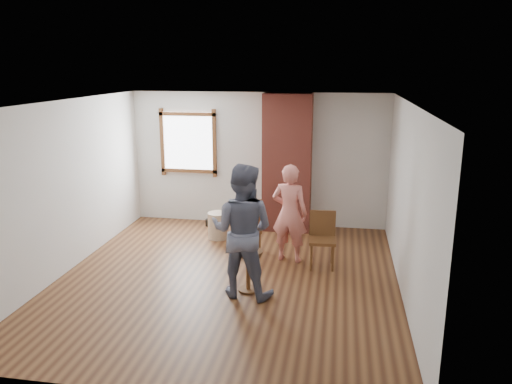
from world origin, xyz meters
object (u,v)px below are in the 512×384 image
at_px(stoneware_crock, 218,225).
at_px(person_pink, 290,213).
at_px(dining_chair_left, 249,224).
at_px(dining_chair_right, 322,236).
at_px(man, 242,231).
at_px(side_table, 248,264).

bearing_deg(stoneware_crock, person_pink, -31.19).
relative_size(dining_chair_left, dining_chair_right, 1.03).
relative_size(stoneware_crock, man, 0.26).
xyz_separation_m(stoneware_crock, person_pink, (1.40, -0.85, 0.56)).
xyz_separation_m(side_table, person_pink, (0.44, 1.23, 0.40)).
bearing_deg(stoneware_crock, man, -67.80).
relative_size(stoneware_crock, person_pink, 0.30).
bearing_deg(dining_chair_right, man, -133.88).
distance_m(stoneware_crock, side_table, 2.29).
relative_size(side_table, person_pink, 0.38).
relative_size(dining_chair_right, side_table, 1.46).
distance_m(dining_chair_left, dining_chair_right, 1.28).
height_order(stoneware_crock, dining_chair_right, dining_chair_right).
bearing_deg(dining_chair_left, stoneware_crock, 129.20).
distance_m(stoneware_crock, dining_chair_left, 0.97).
bearing_deg(man, side_table, -111.80).
height_order(dining_chair_right, side_table, dining_chair_right).
distance_m(dining_chair_left, person_pink, 0.79).
relative_size(dining_chair_left, person_pink, 0.56).
height_order(dining_chair_right, man, man).
height_order(dining_chair_left, man, man).
distance_m(dining_chair_right, person_pink, 0.63).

